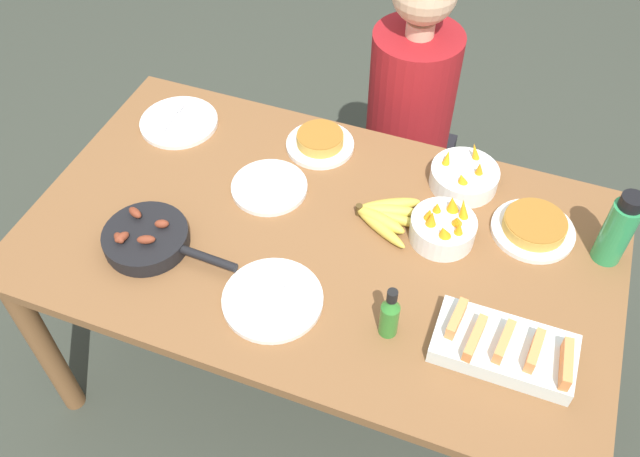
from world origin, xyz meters
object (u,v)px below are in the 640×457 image
at_px(frittata_plate_center, 534,227).
at_px(melon_tray, 505,348).
at_px(banana_bunch, 385,215).
at_px(fruit_bowl_mango, 443,227).
at_px(person_figure, 406,140).
at_px(hot_sauce_bottle, 390,315).
at_px(empty_plate_far_right, 269,187).
at_px(water_bottle, 618,230).
at_px(frittata_plate_side, 320,142).
at_px(fruit_bowl_citrus, 464,176).
at_px(empty_plate_near_front, 273,299).
at_px(empty_plate_far_left, 179,122).
at_px(skillet, 148,239).

bearing_deg(frittata_plate_center, melon_tray, -90.78).
xyz_separation_m(banana_bunch, fruit_bowl_mango, (0.17, -0.01, 0.02)).
xyz_separation_m(frittata_plate_center, person_figure, (-0.50, 0.53, -0.27)).
relative_size(banana_bunch, hot_sauce_bottle, 1.27).
bearing_deg(banana_bunch, fruit_bowl_mango, -2.78).
relative_size(empty_plate_far_right, water_bottle, 0.97).
distance_m(frittata_plate_side, hot_sauce_bottle, 0.71).
bearing_deg(empty_plate_far_right, fruit_bowl_citrus, 22.71).
distance_m(melon_tray, empty_plate_near_front, 0.59).
bearing_deg(fruit_bowl_citrus, fruit_bowl_mango, -92.26).
bearing_deg(person_figure, melon_tray, -62.74).
distance_m(frittata_plate_side, fruit_bowl_mango, 0.51).
bearing_deg(empty_plate_far_left, frittata_plate_center, -3.14).
bearing_deg(fruit_bowl_citrus, banana_bunch, -128.99).
height_order(frittata_plate_side, hot_sauce_bottle, hot_sauce_bottle).
relative_size(empty_plate_far_right, fruit_bowl_mango, 1.25).
bearing_deg(fruit_bowl_mango, empty_plate_far_right, 179.64).
bearing_deg(empty_plate_far_right, melon_tray, -22.79).
relative_size(skillet, empty_plate_far_left, 1.57).
bearing_deg(empty_plate_far_left, frittata_plate_side, 7.21).
relative_size(empty_plate_far_right, hot_sauce_bottle, 1.36).
xyz_separation_m(empty_plate_far_left, hot_sauce_bottle, (0.87, -0.52, 0.06)).
xyz_separation_m(water_bottle, person_figure, (-0.70, 0.54, -0.36)).
xyz_separation_m(empty_plate_near_front, hot_sauce_bottle, (0.31, 0.02, 0.06)).
relative_size(frittata_plate_center, person_figure, 0.19).
distance_m(melon_tray, frittata_plate_side, 0.88).
bearing_deg(empty_plate_far_right, water_bottle, 5.27).
xyz_separation_m(melon_tray, water_bottle, (0.21, 0.41, 0.08)).
bearing_deg(frittata_plate_side, frittata_plate_center, -10.16).
distance_m(banana_bunch, fruit_bowl_mango, 0.17).
relative_size(frittata_plate_center, empty_plate_far_left, 0.92).
bearing_deg(hot_sauce_bottle, person_figure, 101.89).
bearing_deg(fruit_bowl_mango, water_bottle, 11.93).
xyz_separation_m(skillet, water_bottle, (1.19, 0.41, 0.08)).
distance_m(banana_bunch, water_bottle, 0.62).
bearing_deg(empty_plate_far_right, frittata_plate_side, 71.68).
height_order(empty_plate_near_front, hot_sauce_bottle, hot_sauce_bottle).
height_order(empty_plate_near_front, fruit_bowl_citrus, fruit_bowl_citrus).
distance_m(banana_bunch, fruit_bowl_citrus, 0.28).
height_order(melon_tray, hot_sauce_bottle, hot_sauce_bottle).
xyz_separation_m(melon_tray, hot_sauce_bottle, (-0.28, -0.03, 0.04)).
distance_m(frittata_plate_center, fruit_bowl_citrus, 0.26).
relative_size(frittata_plate_side, empty_plate_far_right, 0.94).
relative_size(melon_tray, fruit_bowl_mango, 1.86).
bearing_deg(empty_plate_far_left, person_figure, 34.73).
bearing_deg(hot_sauce_bottle, empty_plate_near_front, -176.46).
height_order(frittata_plate_side, person_figure, person_figure).
bearing_deg(person_figure, empty_plate_near_front, -95.61).
distance_m(melon_tray, water_bottle, 0.46).
xyz_separation_m(empty_plate_near_front, empty_plate_far_left, (-0.57, 0.54, -0.00)).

